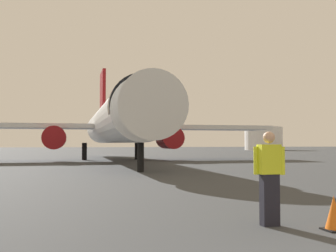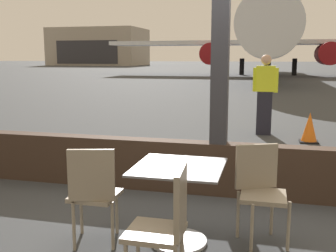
{
  "view_description": "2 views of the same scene",
  "coord_description": "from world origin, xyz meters",
  "px_view_note": "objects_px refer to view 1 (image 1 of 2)",
  "views": [
    {
      "loc": [
        -3.07,
        -2.68,
        1.52
      ],
      "look_at": [
        1.64,
        16.77,
        2.38
      ],
      "focal_mm": 42.91,
      "sensor_mm": 36.0,
      "label": 1
    },
    {
      "loc": [
        0.55,
        -4.8,
        1.69
      ],
      "look_at": [
        -0.47,
        -0.69,
        0.96
      ],
      "focal_mm": 42.77,
      "sensor_mm": 36.0,
      "label": 2
    }
  ],
  "objects_px": {
    "fuel_storage_tank": "(263,138)",
    "traffic_cone": "(334,214)",
    "airplane": "(115,123)",
    "ground_crew_worker": "(269,177)"
  },
  "relations": [
    {
      "from": "airplane",
      "to": "ground_crew_worker",
      "type": "height_order",
      "value": "airplane"
    },
    {
      "from": "airplane",
      "to": "fuel_storage_tank",
      "type": "distance_m",
      "value": 60.22
    },
    {
      "from": "ground_crew_worker",
      "to": "fuel_storage_tank",
      "type": "xyz_separation_m",
      "value": [
        37.58,
        73.91,
        1.63
      ]
    },
    {
      "from": "traffic_cone",
      "to": "fuel_storage_tank",
      "type": "height_order",
      "value": "fuel_storage_tank"
    },
    {
      "from": "ground_crew_worker",
      "to": "traffic_cone",
      "type": "distance_m",
      "value": 1.26
    },
    {
      "from": "airplane",
      "to": "ground_crew_worker",
      "type": "relative_size",
      "value": 18.57
    },
    {
      "from": "traffic_cone",
      "to": "ground_crew_worker",
      "type": "bearing_deg",
      "value": 144.88
    },
    {
      "from": "airplane",
      "to": "traffic_cone",
      "type": "height_order",
      "value": "airplane"
    },
    {
      "from": "fuel_storage_tank",
      "to": "traffic_cone",
      "type": "bearing_deg",
      "value": -116.2
    },
    {
      "from": "airplane",
      "to": "traffic_cone",
      "type": "relative_size",
      "value": 53.53
    }
  ]
}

